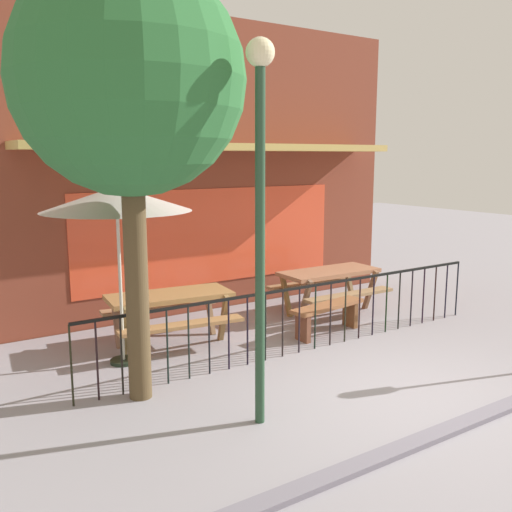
# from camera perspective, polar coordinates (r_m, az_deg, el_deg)

# --- Properties ---
(ground) EXTENTS (40.00, 40.00, 0.00)m
(ground) POSITION_cam_1_polar(r_m,az_deg,el_deg) (7.06, 14.61, -13.36)
(ground) COLOR gray
(pub_storefront) EXTENTS (7.94, 1.45, 5.14)m
(pub_storefront) POSITION_cam_1_polar(r_m,az_deg,el_deg) (10.29, -5.06, 8.91)
(pub_storefront) COLOR #512B1E
(pub_storefront) RESTS_ON ground
(patio_fence_front) EXTENTS (6.69, 0.04, 0.97)m
(patio_fence_front) POSITION_cam_1_polar(r_m,az_deg,el_deg) (8.09, 5.23, -5.05)
(patio_fence_front) COLOR black
(patio_fence_front) RESTS_ON ground
(picnic_table_left) EXTENTS (1.95, 1.57, 0.79)m
(picnic_table_left) POSITION_cam_1_polar(r_m,az_deg,el_deg) (8.44, -8.70, -4.85)
(picnic_table_left) COLOR #A47542
(picnic_table_left) RESTS_ON ground
(picnic_table_right) EXTENTS (1.83, 1.39, 0.79)m
(picnic_table_right) POSITION_cam_1_polar(r_m,az_deg,el_deg) (10.11, 7.39, -2.33)
(picnic_table_right) COLOR #A36B4B
(picnic_table_right) RESTS_ON ground
(patio_umbrella) EXTENTS (1.94, 1.94, 2.38)m
(patio_umbrella) POSITION_cam_1_polar(r_m,az_deg,el_deg) (7.53, -13.90, 5.52)
(patio_umbrella) COLOR black
(patio_umbrella) RESTS_ON ground
(patio_bench) EXTENTS (1.43, 0.52, 0.48)m
(patio_bench) POSITION_cam_1_polar(r_m,az_deg,el_deg) (8.97, 7.27, -5.63)
(patio_bench) COLOR #945B36
(patio_bench) RESTS_ON ground
(street_tree) EXTENTS (2.50, 2.50, 4.82)m
(street_tree) POSITION_cam_1_polar(r_m,az_deg,el_deg) (6.38, -12.71, 16.82)
(street_tree) COLOR brown
(street_tree) RESTS_ON ground
(street_lamp) EXTENTS (0.28, 0.28, 3.87)m
(street_lamp) POSITION_cam_1_polar(r_m,az_deg,el_deg) (5.57, 0.42, 7.66)
(street_lamp) COLOR #25452D
(street_lamp) RESTS_ON ground
(curb_edge) EXTENTS (11.11, 0.20, 0.11)m
(curb_edge) POSITION_cam_1_polar(r_m,az_deg,el_deg) (6.55, 20.64, -15.59)
(curb_edge) COLOR slate
(curb_edge) RESTS_ON ground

